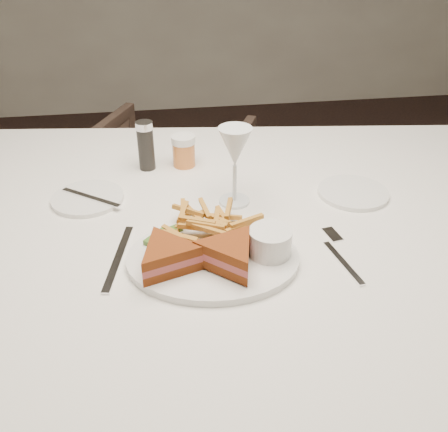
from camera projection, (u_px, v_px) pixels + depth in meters
ground at (314, 355)px, 1.71m from camera, size 5.00×5.00×0.00m
table at (221, 350)px, 1.24m from camera, size 1.70×1.24×0.75m
chair_far at (167, 187)px, 2.07m from camera, size 0.80×0.78×0.63m
table_setting at (212, 220)px, 0.98m from camera, size 0.76×0.64×0.18m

